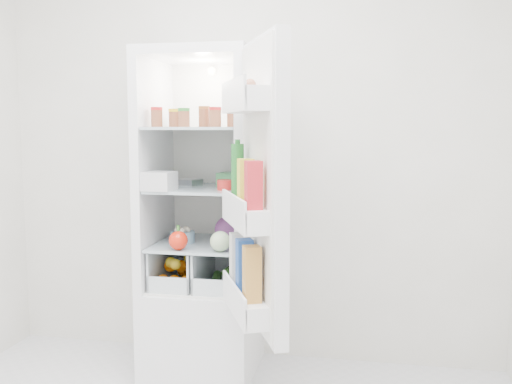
% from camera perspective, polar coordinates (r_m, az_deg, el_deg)
% --- Properties ---
extents(room_walls, '(3.02, 3.02, 2.61)m').
position_cam_1_polar(room_walls, '(1.96, -10.04, 12.41)').
color(room_walls, silver).
rests_on(room_walls, ground).
extents(refrigerator, '(0.60, 0.60, 1.80)m').
position_cam_1_polar(refrigerator, '(3.28, -5.11, -6.23)').
color(refrigerator, white).
rests_on(refrigerator, ground).
extents(shelf_low, '(0.49, 0.53, 0.01)m').
position_cam_1_polar(shelf_low, '(3.21, -5.43, -5.16)').
color(shelf_low, '#A5B8C1').
rests_on(shelf_low, refrigerator).
extents(shelf_mid, '(0.49, 0.53, 0.02)m').
position_cam_1_polar(shelf_mid, '(3.16, -5.49, 0.36)').
color(shelf_mid, '#A5B8C1').
rests_on(shelf_mid, refrigerator).
extents(shelf_top, '(0.49, 0.53, 0.02)m').
position_cam_1_polar(shelf_top, '(3.14, -5.56, 6.35)').
color(shelf_top, '#A5B8C1').
rests_on(shelf_top, refrigerator).
extents(crisper_left, '(0.23, 0.46, 0.22)m').
position_cam_1_polar(crisper_left, '(3.27, -7.48, -7.29)').
color(crisper_left, silver).
rests_on(crisper_left, refrigerator).
extents(crisper_right, '(0.23, 0.46, 0.22)m').
position_cam_1_polar(crisper_right, '(3.20, -3.29, -7.54)').
color(crisper_right, silver).
rests_on(crisper_right, refrigerator).
extents(condiment_jars, '(0.46, 0.32, 0.08)m').
position_cam_1_polar(condiment_jars, '(3.07, -6.42, 7.28)').
color(condiment_jars, '#B21919').
rests_on(condiment_jars, shelf_top).
extents(squeeze_bottle, '(0.06, 0.06, 0.20)m').
position_cam_1_polar(squeeze_bottle, '(3.22, -2.48, 8.27)').
color(squeeze_bottle, white).
rests_on(squeeze_bottle, shelf_top).
extents(tub_white, '(0.16, 0.16, 0.10)m').
position_cam_1_polar(tub_white, '(3.02, -9.65, 1.09)').
color(tub_white, silver).
rests_on(tub_white, shelf_mid).
extents(tin_red, '(0.10, 0.10, 0.05)m').
position_cam_1_polar(tin_red, '(3.00, -3.15, 0.71)').
color(tin_red, red).
rests_on(tin_red, shelf_mid).
extents(foil_tray, '(0.17, 0.15, 0.04)m').
position_cam_1_polar(foil_tray, '(3.26, -6.88, 0.99)').
color(foil_tray, silver).
rests_on(foil_tray, shelf_mid).
extents(tub_green, '(0.12, 0.15, 0.08)m').
position_cam_1_polar(tub_green, '(3.21, -2.78, 1.29)').
color(tub_green, '#408E50').
rests_on(tub_green, shelf_mid).
extents(red_cabbage, '(0.15, 0.15, 0.15)m').
position_cam_1_polar(red_cabbage, '(3.14, -2.76, -3.81)').
color(red_cabbage, '#521C50').
rests_on(red_cabbage, shelf_low).
extents(bell_pepper, '(0.10, 0.10, 0.10)m').
position_cam_1_polar(bell_pepper, '(3.01, -7.78, -4.83)').
color(bell_pepper, red).
rests_on(bell_pepper, shelf_low).
extents(mushroom_bowl, '(0.15, 0.15, 0.06)m').
position_cam_1_polar(mushroom_bowl, '(3.20, -7.35, -4.50)').
color(mushroom_bowl, '#82AAC2').
rests_on(mushroom_bowl, shelf_low).
extents(salad_bag, '(0.11, 0.11, 0.11)m').
position_cam_1_polar(salad_bag, '(2.95, -3.59, -4.95)').
color(salad_bag, '#AECC99').
rests_on(salad_bag, shelf_low).
extents(citrus_pile, '(0.20, 0.31, 0.16)m').
position_cam_1_polar(citrus_pile, '(3.26, -7.58, -7.81)').
color(citrus_pile, '#FF670D').
rests_on(citrus_pile, refrigerator).
extents(veg_pile, '(0.16, 0.30, 0.10)m').
position_cam_1_polar(veg_pile, '(3.21, -3.20, -8.37)').
color(veg_pile, '#26501A').
rests_on(veg_pile, refrigerator).
extents(fridge_door, '(0.38, 0.57, 1.30)m').
position_cam_1_polar(fridge_door, '(2.52, 0.19, -0.16)').
color(fridge_door, white).
rests_on(fridge_door, refrigerator).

